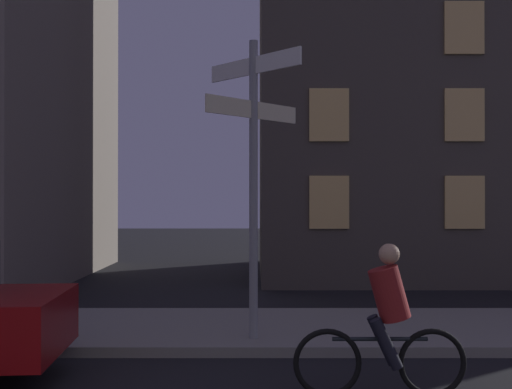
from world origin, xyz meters
The scene contains 4 objects.
sidewalk_kerb centered at (0.00, 7.05, 0.07)m, with size 40.00×2.84×0.14m, color gray.
signpost centered at (1.14, 6.16, 2.63)m, with size 1.26×1.26×4.15m.
cyclist centered at (2.52, 4.07, 0.75)m, with size 1.82×0.32×1.61m.
building_right_block centered at (7.44, 14.66, 6.45)m, with size 12.27×6.45×12.91m.
Camera 1 is at (1.18, -2.28, 2.08)m, focal length 42.57 mm.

